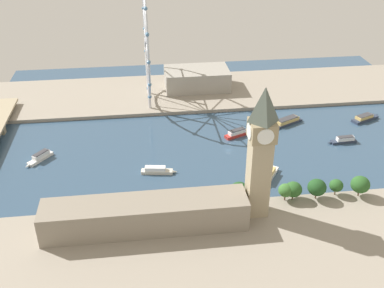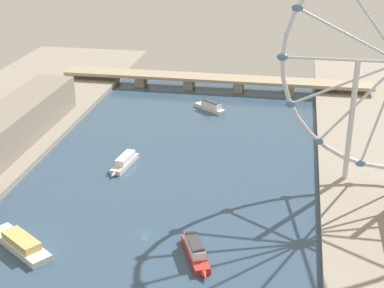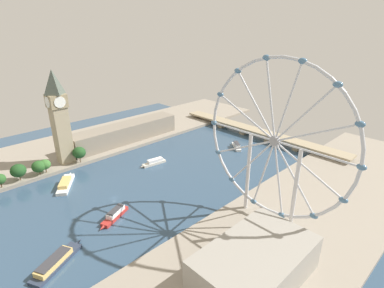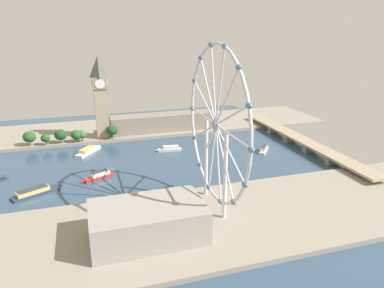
{
  "view_description": "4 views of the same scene",
  "coord_description": "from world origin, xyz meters",
  "px_view_note": "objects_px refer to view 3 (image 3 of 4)",
  "views": [
    {
      "loc": [
        -295.41,
        65.32,
        178.09
      ],
      "look_at": [
        -0.44,
        28.12,
        7.81
      ],
      "focal_mm": 42.91,
      "sensor_mm": 36.0,
      "label": 1
    },
    {
      "loc": [
        51.98,
        -183.39,
        118.93
      ],
      "look_at": [
        6.45,
        65.06,
        9.93
      ],
      "focal_mm": 54.25,
      "sensor_mm": 36.0,
      "label": 2
    },
    {
      "loc": [
        177.26,
        -91.79,
        121.0
      ],
      "look_at": [
        -3.11,
        83.22,
        18.49
      ],
      "focal_mm": 28.29,
      "sensor_mm": 36.0,
      "label": 3
    },
    {
      "loc": [
        287.22,
        -19.56,
        112.91
      ],
      "look_at": [
        -11.11,
        73.92,
        9.42
      ],
      "focal_mm": 33.53,
      "sensor_mm": 36.0,
      "label": 4
    }
  ],
  "objects_px": {
    "ferris_wheel": "(275,142)",
    "riverside_hall": "(255,264)",
    "tour_boat_0": "(115,215)",
    "tour_boat_5": "(236,146)",
    "river_bridge": "(257,132)",
    "tour_boat_1": "(56,262)",
    "tour_boat_7": "(154,162)",
    "parliament_block": "(126,133)",
    "clock_tower": "(59,116)",
    "tour_boat_3": "(66,183)"
  },
  "relations": [
    {
      "from": "river_bridge",
      "to": "tour_boat_5",
      "type": "xyz_separation_m",
      "value": [
        3.61,
        -42.06,
        -3.73
      ]
    },
    {
      "from": "tour_boat_0",
      "to": "tour_boat_7",
      "type": "bearing_deg",
      "value": -169.04
    },
    {
      "from": "ferris_wheel",
      "to": "riverside_hall",
      "type": "xyz_separation_m",
      "value": [
        23.79,
        -47.53,
        -43.21
      ]
    },
    {
      "from": "parliament_block",
      "to": "riverside_hall",
      "type": "xyz_separation_m",
      "value": [
        203.29,
        -57.38,
        0.28
      ]
    },
    {
      "from": "parliament_block",
      "to": "clock_tower",
      "type": "bearing_deg",
      "value": -84.59
    },
    {
      "from": "ferris_wheel",
      "to": "tour_boat_3",
      "type": "height_order",
      "value": "ferris_wheel"
    },
    {
      "from": "river_bridge",
      "to": "riverside_hall",
      "type": "bearing_deg",
      "value": -55.91
    },
    {
      "from": "ferris_wheel",
      "to": "river_bridge",
      "type": "bearing_deg",
      "value": 126.62
    },
    {
      "from": "parliament_block",
      "to": "tour_boat_3",
      "type": "xyz_separation_m",
      "value": [
        43.33,
        -83.81,
        -10.06
      ]
    },
    {
      "from": "tour_boat_1",
      "to": "tour_boat_3",
      "type": "bearing_deg",
      "value": 37.09
    },
    {
      "from": "tour_boat_3",
      "to": "tour_boat_7",
      "type": "bearing_deg",
      "value": -69.07
    },
    {
      "from": "river_bridge",
      "to": "tour_boat_5",
      "type": "height_order",
      "value": "river_bridge"
    },
    {
      "from": "clock_tower",
      "to": "tour_boat_3",
      "type": "distance_m",
      "value": 59.58
    },
    {
      "from": "tour_boat_1",
      "to": "tour_boat_7",
      "type": "distance_m",
      "value": 128.43
    },
    {
      "from": "ferris_wheel",
      "to": "riverside_hall",
      "type": "distance_m",
      "value": 68.5
    },
    {
      "from": "tour_boat_1",
      "to": "tour_boat_0",
      "type": "bearing_deg",
      "value": -8.05
    },
    {
      "from": "riverside_hall",
      "to": "river_bridge",
      "type": "height_order",
      "value": "riverside_hall"
    },
    {
      "from": "tour_boat_3",
      "to": "tour_boat_5",
      "type": "distance_m",
      "value": 164.64
    },
    {
      "from": "tour_boat_3",
      "to": "tour_boat_1",
      "type": "bearing_deg",
      "value": -171.57
    },
    {
      "from": "tour_boat_3",
      "to": "river_bridge",
      "type": "bearing_deg",
      "value": -67.43
    },
    {
      "from": "clock_tower",
      "to": "tour_boat_3",
      "type": "xyz_separation_m",
      "value": [
        36.99,
        -16.95,
        -43.51
      ]
    },
    {
      "from": "ferris_wheel",
      "to": "tour_boat_0",
      "type": "xyz_separation_m",
      "value": [
        -71.9,
        -68.29,
        -53.19
      ]
    },
    {
      "from": "ferris_wheel",
      "to": "riverside_hall",
      "type": "bearing_deg",
      "value": -63.41
    },
    {
      "from": "tour_boat_0",
      "to": "tour_boat_5",
      "type": "distance_m",
      "value": 153.5
    },
    {
      "from": "river_bridge",
      "to": "ferris_wheel",
      "type": "bearing_deg",
      "value": -53.38
    },
    {
      "from": "ferris_wheel",
      "to": "tour_boat_5",
      "type": "xyz_separation_m",
      "value": [
        -90.16,
        84.12,
        -53.2
      ]
    },
    {
      "from": "clock_tower",
      "to": "tour_boat_1",
      "type": "xyz_separation_m",
      "value": [
        116.42,
        -55.88,
        -43.39
      ]
    },
    {
      "from": "tour_boat_3",
      "to": "tour_boat_7",
      "type": "distance_m",
      "value": 75.91
    },
    {
      "from": "parliament_block",
      "to": "tour_boat_0",
      "type": "xyz_separation_m",
      "value": [
        107.6,
        -78.14,
        -9.71
      ]
    },
    {
      "from": "riverside_hall",
      "to": "tour_boat_3",
      "type": "xyz_separation_m",
      "value": [
        -159.97,
        -26.43,
        -10.33
      ]
    },
    {
      "from": "parliament_block",
      "to": "tour_boat_7",
      "type": "relative_size",
      "value": 4.51
    },
    {
      "from": "riverside_hall",
      "to": "tour_boat_5",
      "type": "relative_size",
      "value": 2.79
    },
    {
      "from": "tour_boat_5",
      "to": "parliament_block",
      "type": "bearing_deg",
      "value": 77.98
    },
    {
      "from": "parliament_block",
      "to": "tour_boat_7",
      "type": "height_order",
      "value": "parliament_block"
    },
    {
      "from": "tour_boat_0",
      "to": "tour_boat_3",
      "type": "height_order",
      "value": "tour_boat_0"
    },
    {
      "from": "tour_boat_0",
      "to": "tour_boat_5",
      "type": "bearing_deg",
      "value": 163.52
    },
    {
      "from": "riverside_hall",
      "to": "tour_boat_1",
      "type": "relative_size",
      "value": 1.73
    },
    {
      "from": "riverside_hall",
      "to": "river_bridge",
      "type": "distance_m",
      "value": 209.85
    },
    {
      "from": "parliament_block",
      "to": "riverside_hall",
      "type": "distance_m",
      "value": 211.23
    },
    {
      "from": "tour_boat_1",
      "to": "tour_boat_5",
      "type": "relative_size",
      "value": 1.61
    },
    {
      "from": "river_bridge",
      "to": "tour_boat_1",
      "type": "xyz_separation_m",
      "value": [
        37.02,
        -239.07,
        -3.95
      ]
    },
    {
      "from": "riverside_hall",
      "to": "tour_boat_0",
      "type": "distance_m",
      "value": 98.42
    },
    {
      "from": "parliament_block",
      "to": "tour_boat_0",
      "type": "distance_m",
      "value": 133.33
    },
    {
      "from": "river_bridge",
      "to": "tour_boat_1",
      "type": "relative_size",
      "value": 5.77
    },
    {
      "from": "riverside_hall",
      "to": "tour_boat_5",
      "type": "height_order",
      "value": "riverside_hall"
    },
    {
      "from": "river_bridge",
      "to": "tour_boat_0",
      "type": "height_order",
      "value": "river_bridge"
    },
    {
      "from": "clock_tower",
      "to": "river_bridge",
      "type": "distance_m",
      "value": 203.51
    },
    {
      "from": "tour_boat_7",
      "to": "clock_tower",
      "type": "bearing_deg",
      "value": -35.93
    },
    {
      "from": "tour_boat_1",
      "to": "riverside_hall",
      "type": "bearing_deg",
      "value": -77.75
    },
    {
      "from": "tour_boat_0",
      "to": "tour_boat_7",
      "type": "distance_m",
      "value": 82.43
    }
  ]
}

